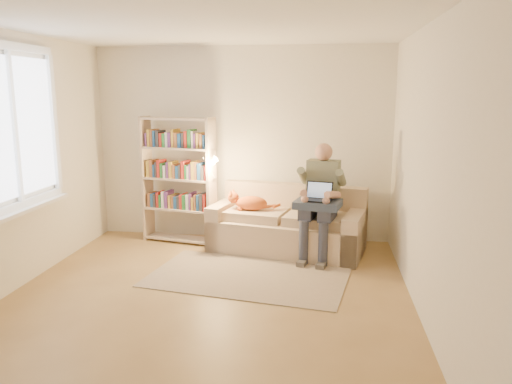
# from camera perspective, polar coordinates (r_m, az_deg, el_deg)

# --- Properties ---
(floor) EXTENTS (4.50, 4.50, 0.00)m
(floor) POSITION_cam_1_polar(r_m,az_deg,el_deg) (4.98, -5.84, -12.36)
(floor) COLOR olive
(floor) RESTS_ON ground
(ceiling) EXTENTS (4.00, 4.50, 0.02)m
(ceiling) POSITION_cam_1_polar(r_m,az_deg,el_deg) (4.60, -6.53, 18.81)
(ceiling) COLOR white
(ceiling) RESTS_ON wall_back
(wall_left) EXTENTS (0.02, 4.50, 2.60)m
(wall_left) POSITION_cam_1_polar(r_m,az_deg,el_deg) (5.45, -27.06, 2.76)
(wall_left) COLOR silver
(wall_left) RESTS_ON floor
(wall_right) EXTENTS (0.02, 4.50, 2.60)m
(wall_right) POSITION_cam_1_polar(r_m,az_deg,el_deg) (4.57, 19.00, 1.95)
(wall_right) COLOR silver
(wall_right) RESTS_ON floor
(wall_back) EXTENTS (4.00, 0.02, 2.60)m
(wall_back) POSITION_cam_1_polar(r_m,az_deg,el_deg) (6.80, -1.61, 5.47)
(wall_back) COLOR silver
(wall_back) RESTS_ON floor
(wall_front) EXTENTS (4.00, 0.02, 2.60)m
(wall_front) POSITION_cam_1_polar(r_m,az_deg,el_deg) (2.54, -18.45, -5.23)
(wall_front) COLOR silver
(wall_front) RESTS_ON floor
(window) EXTENTS (0.12, 1.52, 1.69)m
(window) POSITION_cam_1_polar(r_m,az_deg,el_deg) (5.58, -25.52, 3.84)
(window) COLOR white
(window) RESTS_ON wall_left
(sofa) EXTENTS (2.05, 1.24, 0.81)m
(sofa) POSITION_cam_1_polar(r_m,az_deg,el_deg) (6.41, 3.63, -4.06)
(sofa) COLOR #C8AE8E
(sofa) RESTS_ON floor
(person) EXTENTS (0.50, 0.68, 1.39)m
(person) POSITION_cam_1_polar(r_m,az_deg,el_deg) (6.05, 7.39, -0.32)
(person) COLOR slate
(person) RESTS_ON sofa
(cat) EXTENTS (0.63, 0.29, 0.23)m
(cat) POSITION_cam_1_polar(r_m,az_deg,el_deg) (6.36, -0.63, -1.20)
(cat) COLOR orange
(cat) RESTS_ON sofa
(blanket) EXTENTS (0.60, 0.53, 0.09)m
(blanket) POSITION_cam_1_polar(r_m,az_deg,el_deg) (5.94, 6.94, -1.35)
(blanket) COLOR #2D384E
(blanket) RESTS_ON person
(laptop) EXTENTS (0.36, 0.32, 0.27)m
(laptop) POSITION_cam_1_polar(r_m,az_deg,el_deg) (5.93, 6.99, -0.40)
(laptop) COLOR black
(laptop) RESTS_ON blanket
(bookshelf) EXTENTS (1.10, 0.53, 1.69)m
(bookshelf) POSITION_cam_1_polar(r_m,az_deg,el_deg) (6.69, -8.84, 2.06)
(bookshelf) COLOR #CAB299
(bookshelf) RESTS_ON floor
(rug) EXTENTS (2.30, 1.59, 0.01)m
(rug) POSITION_cam_1_polar(r_m,az_deg,el_deg) (5.56, -0.94, -9.65)
(rug) COLOR gray
(rug) RESTS_ON floor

